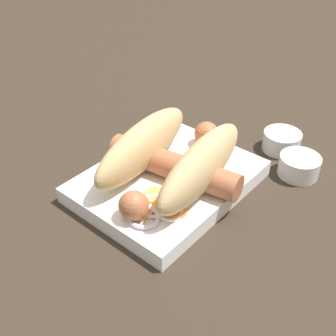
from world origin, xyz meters
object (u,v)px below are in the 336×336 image
(condiment_cup_near, at_px, (299,167))
(condiment_cup_far, at_px, (281,142))
(food_tray, at_px, (168,181))
(sausage, at_px, (174,165))
(bread_roll, at_px, (171,155))

(condiment_cup_near, xyz_separation_m, condiment_cup_far, (0.04, 0.05, 0.00))
(food_tray, relative_size, condiment_cup_near, 4.06)
(condiment_cup_near, bearing_deg, food_tray, 139.85)
(condiment_cup_near, height_order, condiment_cup_far, same)
(food_tray, distance_m, condiment_cup_far, 0.19)
(food_tray, bearing_deg, condiment_cup_far, -21.05)
(sausage, height_order, condiment_cup_far, sausage)
(food_tray, height_order, condiment_cup_far, condiment_cup_far)
(food_tray, xyz_separation_m, sausage, (0.00, -0.01, 0.03))
(sausage, distance_m, condiment_cup_far, 0.19)
(food_tray, bearing_deg, condiment_cup_near, -40.15)
(bread_roll, bearing_deg, sausage, -74.21)
(bread_roll, height_order, sausage, bread_roll)
(bread_roll, distance_m, sausage, 0.02)
(sausage, relative_size, condiment_cup_far, 3.79)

